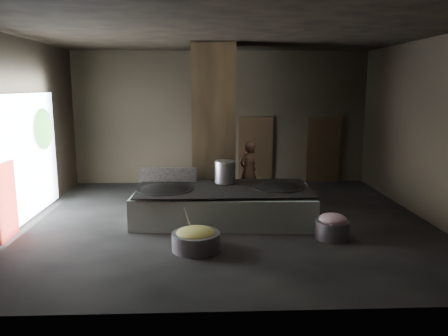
{
  "coord_description": "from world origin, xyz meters",
  "views": [
    {
      "loc": [
        -0.5,
        -10.52,
        3.32
      ],
      "look_at": [
        -0.06,
        0.52,
        1.25
      ],
      "focal_mm": 35.0,
      "sensor_mm": 36.0,
      "label": 1
    }
  ],
  "objects_px": {
    "veg_basin": "(196,241)",
    "wok_right": "(277,190)",
    "meat_basin": "(332,230)",
    "hearth_platform": "(224,205)",
    "wok_left": "(165,192)",
    "stock_pot": "(225,172)",
    "cook": "(249,171)"
  },
  "relations": [
    {
      "from": "hearth_platform",
      "to": "wok_left",
      "type": "xyz_separation_m",
      "value": [
        -1.45,
        -0.05,
        0.37
      ]
    },
    {
      "from": "cook",
      "to": "meat_basin",
      "type": "bearing_deg",
      "value": 82.76
    },
    {
      "from": "wok_left",
      "to": "meat_basin",
      "type": "distance_m",
      "value": 4.08
    },
    {
      "from": "meat_basin",
      "to": "wok_left",
      "type": "bearing_deg",
      "value": 159.69
    },
    {
      "from": "meat_basin",
      "to": "hearth_platform",
      "type": "bearing_deg",
      "value": 148.18
    },
    {
      "from": "wok_right",
      "to": "meat_basin",
      "type": "bearing_deg",
      "value": -56.55
    },
    {
      "from": "veg_basin",
      "to": "meat_basin",
      "type": "bearing_deg",
      "value": 10.45
    },
    {
      "from": "stock_pot",
      "to": "cook",
      "type": "distance_m",
      "value": 1.76
    },
    {
      "from": "wok_left",
      "to": "veg_basin",
      "type": "xyz_separation_m",
      "value": [
        0.79,
        -1.96,
        -0.57
      ]
    },
    {
      "from": "hearth_platform",
      "to": "veg_basin",
      "type": "xyz_separation_m",
      "value": [
        -0.66,
        -2.01,
        -0.2
      ]
    },
    {
      "from": "cook",
      "to": "veg_basin",
      "type": "height_order",
      "value": "cook"
    },
    {
      "from": "hearth_platform",
      "to": "cook",
      "type": "bearing_deg",
      "value": 72.37
    },
    {
      "from": "stock_pot",
      "to": "meat_basin",
      "type": "bearing_deg",
      "value": -41.15
    },
    {
      "from": "veg_basin",
      "to": "cook",
      "type": "bearing_deg",
      "value": 70.29
    },
    {
      "from": "wok_left",
      "to": "stock_pot",
      "type": "height_order",
      "value": "stock_pot"
    },
    {
      "from": "wok_right",
      "to": "meat_basin",
      "type": "height_order",
      "value": "wok_right"
    },
    {
      "from": "veg_basin",
      "to": "wok_right",
      "type": "bearing_deg",
      "value": 45.73
    },
    {
      "from": "hearth_platform",
      "to": "cook",
      "type": "height_order",
      "value": "cook"
    },
    {
      "from": "cook",
      "to": "meat_basin",
      "type": "distance_m",
      "value": 3.93
    },
    {
      "from": "wok_right",
      "to": "stock_pot",
      "type": "height_order",
      "value": "stock_pot"
    },
    {
      "from": "hearth_platform",
      "to": "wok_right",
      "type": "xyz_separation_m",
      "value": [
        1.35,
        0.05,
        0.37
      ]
    },
    {
      "from": "hearth_platform",
      "to": "cook",
      "type": "distance_m",
      "value": 2.31
    },
    {
      "from": "hearth_platform",
      "to": "wok_right",
      "type": "bearing_deg",
      "value": 5.72
    },
    {
      "from": "wok_right",
      "to": "veg_basin",
      "type": "distance_m",
      "value": 2.93
    },
    {
      "from": "wok_right",
      "to": "meat_basin",
      "type": "distance_m",
      "value": 1.88
    },
    {
      "from": "stock_pot",
      "to": "veg_basin",
      "type": "xyz_separation_m",
      "value": [
        -0.71,
        -2.56,
        -0.95
      ]
    },
    {
      "from": "hearth_platform",
      "to": "wok_left",
      "type": "distance_m",
      "value": 1.5
    },
    {
      "from": "wok_left",
      "to": "wok_right",
      "type": "bearing_deg",
      "value": 2.05
    },
    {
      "from": "wok_left",
      "to": "wok_right",
      "type": "distance_m",
      "value": 2.8
    },
    {
      "from": "cook",
      "to": "meat_basin",
      "type": "height_order",
      "value": "cook"
    },
    {
      "from": "hearth_platform",
      "to": "stock_pot",
      "type": "bearing_deg",
      "value": 88.41
    },
    {
      "from": "meat_basin",
      "to": "veg_basin",
      "type": "bearing_deg",
      "value": -169.55
    }
  ]
}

